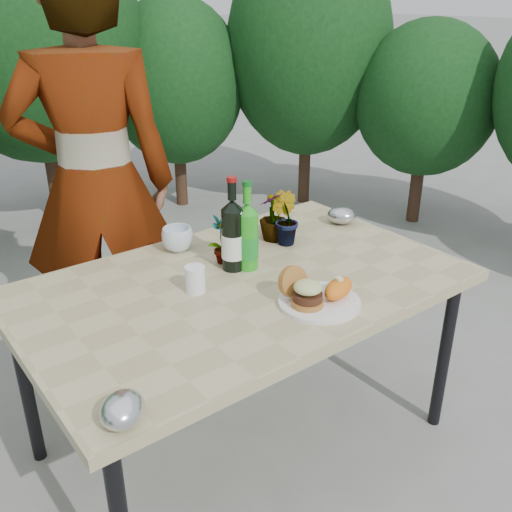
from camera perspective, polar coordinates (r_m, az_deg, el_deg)
ground at (r=2.53m, az=-1.16°, el=-17.77°), size 80.00×80.00×0.00m
patio_table at (r=2.12m, az=-1.32°, el=-3.87°), size 1.60×1.00×0.75m
shrub_hedge at (r=3.58m, az=-17.56°, el=15.41°), size 6.80×5.20×2.37m
dinner_plate at (r=1.95m, az=6.34°, el=-4.59°), size 0.28×0.28×0.01m
burger_stack at (r=1.90m, az=4.81°, el=-3.49°), size 0.11×0.16×0.11m
sweet_potato at (r=1.96m, az=8.24°, el=-3.23°), size 0.17×0.12×0.06m
grilled_veg at (r=2.01m, az=4.91°, el=-2.92°), size 0.08×0.05×0.03m
wine_bottle at (r=2.13m, az=-2.34°, el=1.99°), size 0.09×0.09×0.36m
sparkling_water at (r=2.14m, az=-0.86°, el=1.89°), size 0.08×0.08×0.35m
plastic_cup at (r=2.01m, az=-6.10°, el=-2.30°), size 0.07×0.07×0.09m
seedling_left at (r=2.19m, az=-3.50°, el=1.63°), size 0.12×0.11×0.20m
seedling_mid at (r=2.36m, az=2.87°, el=3.75°), size 0.12×0.14×0.22m
seedling_right at (r=2.40m, az=1.76°, el=4.05°), size 0.13×0.13×0.22m
blue_bowl at (r=2.34m, az=-7.87°, el=1.69°), size 0.16×0.16×0.10m
foil_packet_left at (r=1.47m, az=-13.21°, el=-14.70°), size 0.17×0.17×0.08m
foil_packet_right at (r=2.62m, az=8.56°, el=4.03°), size 0.17×0.17×0.08m
person at (r=2.57m, az=-15.70°, el=6.74°), size 0.82×0.70×1.90m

